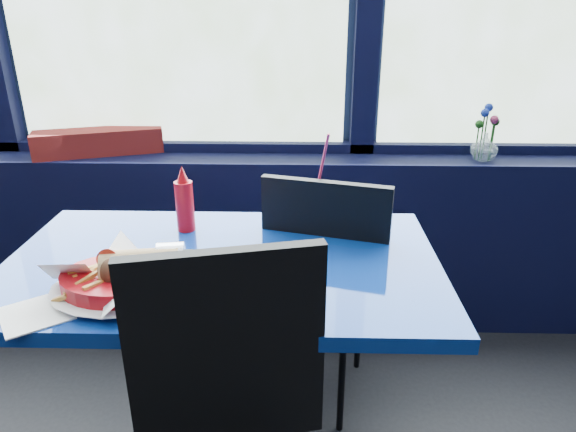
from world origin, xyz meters
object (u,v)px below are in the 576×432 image
Objects in this scene: near_table at (225,315)px; soda_cup at (318,205)px; chair_near_back at (312,279)px; flower_vase at (485,144)px; planter_box at (99,142)px; ketchup_bottle at (185,202)px; food_basket at (124,278)px.

soda_cup is at bearing 39.52° from near_table.
chair_near_back is 3.97× the size of flower_vase.
near_table is 1.30× the size of chair_near_back.
ketchup_bottle is at bearing -71.40° from planter_box.
chair_near_back is at bearing 60.52° from food_basket.
soda_cup reaches higher than planter_box.
chair_near_back is at bearing -51.60° from planter_box.
flower_vase is 0.74× the size of soda_cup.
food_basket is (0.44, -1.06, -0.06)m from planter_box.
flower_vase is 1.11× the size of ketchup_bottle.
near_table is 0.37m from ketchup_bottle.
chair_near_back reaches higher than food_basket.
soda_cup reaches higher than near_table.
food_basket is at bearing -140.20° from soda_cup.
chair_near_back is 0.51m from ketchup_bottle.
soda_cup reaches higher than chair_near_back.
planter_box is 0.86m from ketchup_bottle.
soda_cup reaches higher than ketchup_bottle.
chair_near_back is 0.71m from food_basket.
planter_box is 1.49× the size of food_basket.
near_table is 1.31m from flower_vase.
chair_near_back is at bearing 47.85° from near_table.
food_basket is at bearing 60.01° from chair_near_back.
ketchup_bottle is (-0.40, -0.09, 0.31)m from chair_near_back.
planter_box is 1.14m from soda_cup.
near_table is at bearing 63.23° from chair_near_back.
chair_near_back is 0.96m from flower_vase.
near_table is 5.16× the size of flower_vase.
flower_vase is at bearing -20.50° from planter_box.
planter_box is at bearing 177.94° from flower_vase.
ketchup_bottle is 0.67× the size of soda_cup.
flower_vase is 0.93m from soda_cup.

